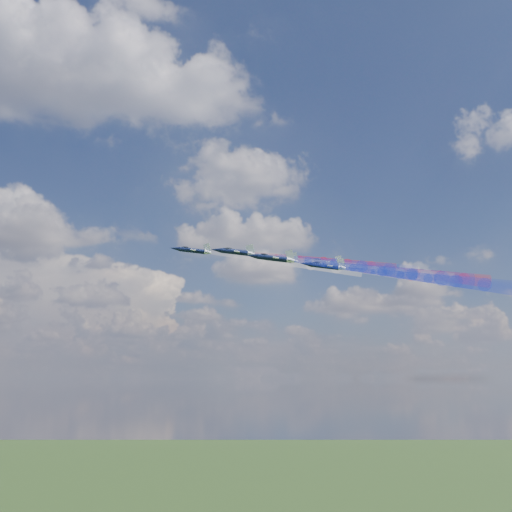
{
  "coord_description": "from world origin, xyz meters",
  "views": [
    {
      "loc": [
        -4.75,
        -164.86,
        100.89
      ],
      "look_at": [
        20.09,
        -17.22,
        132.08
      ],
      "focal_mm": 41.49,
      "sensor_mm": 36.0,
      "label": 1
    }
  ],
  "objects": [
    {
      "name": "jet_rear_right",
      "position": [
        39.67,
        -12.79,
        131.91
      ],
      "size": [
        13.19,
        11.58,
        6.16
      ],
      "primitive_type": null,
      "rotation": [
        0.13,
        -0.21,
        1.33
      ],
      "color": "black"
    },
    {
      "name": "jet_outer_right",
      "position": [
        30.31,
        -0.48,
        134.86
      ],
      "size": [
        13.19,
        11.58,
        6.16
      ],
      "primitive_type": null,
      "rotation": [
        0.13,
        -0.21,
        1.33
      ],
      "color": "black"
    },
    {
      "name": "trail_center_third",
      "position": [
        49.46,
        -24.53,
        127.79
      ],
      "size": [
        38.93,
        12.73,
        9.37
      ],
      "primitive_type": null,
      "rotation": [
        0.13,
        -0.21,
        1.33
      ],
      "color": "white"
    },
    {
      "name": "trail_inner_left",
      "position": [
        37.23,
        -30.04,
        128.15
      ],
      "size": [
        38.93,
        12.73,
        9.37
      ],
      "primitive_type": null,
      "rotation": [
        0.13,
        -0.21,
        1.33
      ],
      "color": "#1A2DDD"
    },
    {
      "name": "jet_center_third",
      "position": [
        25.79,
        -19.3,
        130.92
      ],
      "size": [
        13.19,
        11.58,
        6.16
      ],
      "primitive_type": null,
      "rotation": [
        0.13,
        -0.21,
        1.33
      ],
      "color": "black"
    },
    {
      "name": "trail_rear_left",
      "position": [
        58.22,
        -35.91,
        124.23
      ],
      "size": [
        38.93,
        12.73,
        9.37
      ],
      "primitive_type": null,
      "rotation": [
        0.13,
        -0.21,
        1.33
      ],
      "color": "#1A2DDD"
    },
    {
      "name": "trail_lead",
      "position": [
        27.54,
        -19.28,
        130.5
      ],
      "size": [
        38.93,
        12.73,
        9.37
      ],
      "primitive_type": null,
      "rotation": [
        0.13,
        -0.21,
        1.33
      ],
      "color": "white"
    },
    {
      "name": "trail_inner_right",
      "position": [
        39.75,
        -11.77,
        132.34
      ],
      "size": [
        38.93,
        12.73,
        9.37
      ],
      "primitive_type": null,
      "rotation": [
        0.13,
        -0.21,
        1.33
      ],
      "color": "red"
    },
    {
      "name": "trail_rear_right",
      "position": [
        63.33,
        -18.01,
        128.79
      ],
      "size": [
        38.93,
        12.73,
        9.37
      ],
      "primitive_type": null,
      "rotation": [
        0.13,
        -0.21,
        1.33
      ],
      "color": "red"
    },
    {
      "name": "jet_rear_left",
      "position": [
        34.55,
        -30.69,
        127.35
      ],
      "size": [
        13.19,
        11.58,
        6.16
      ],
      "primitive_type": null,
      "rotation": [
        0.13,
        -0.21,
        1.33
      ],
      "color": "black"
    },
    {
      "name": "jet_inner_right",
      "position": [
        16.09,
        -6.55,
        135.46
      ],
      "size": [
        13.19,
        11.58,
        6.16
      ],
      "primitive_type": null,
      "rotation": [
        0.13,
        -0.21,
        1.33
      ],
      "color": "black"
    },
    {
      "name": "trail_outer_left",
      "position": [
        43.98,
        -43.2,
        124.21
      ],
      "size": [
        38.93,
        12.73,
        9.37
      ],
      "primitive_type": null,
      "rotation": [
        0.13,
        -0.21,
        1.33
      ],
      "color": "#1A2DDD"
    },
    {
      "name": "jet_outer_left",
      "position": [
        20.32,
        -37.97,
        127.33
      ],
      "size": [
        13.19,
        11.58,
        6.16
      ],
      "primitive_type": null,
      "rotation": [
        0.13,
        -0.21,
        1.33
      ],
      "color": "black"
    },
    {
      "name": "trail_outer_right",
      "position": [
        53.97,
        -5.7,
        131.73
      ],
      "size": [
        38.93,
        12.73,
        9.37
      ],
      "primitive_type": null,
      "rotation": [
        0.13,
        -0.21,
        1.33
      ],
      "color": "red"
    },
    {
      "name": "jet_inner_left",
      "position": [
        13.57,
        -24.82,
        131.27
      ],
      "size": [
        13.19,
        11.58,
        6.16
      ],
      "primitive_type": null,
      "rotation": [
        0.13,
        -0.21,
        1.33
      ],
      "color": "black"
    },
    {
      "name": "jet_lead",
      "position": [
        3.87,
        -14.06,
        133.63
      ],
      "size": [
        13.19,
        11.58,
        6.16
      ],
      "primitive_type": null,
      "rotation": [
        0.13,
        -0.21,
        1.33
      ],
      "color": "black"
    }
  ]
}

